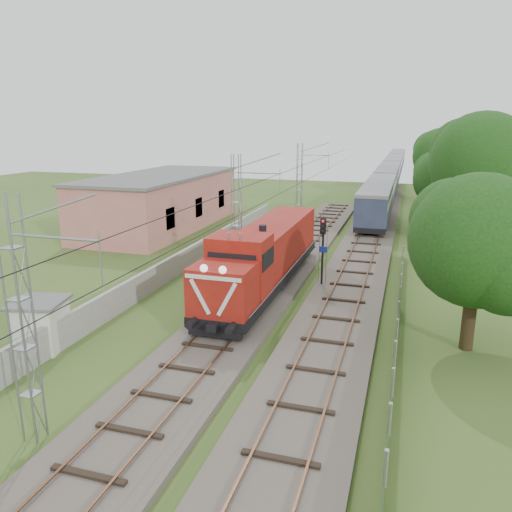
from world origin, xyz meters
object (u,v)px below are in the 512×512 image
(locomotive, at_px, (265,255))
(signal_post, at_px, (323,240))
(coach_rake, at_px, (391,170))
(relay_hut, at_px, (41,324))

(locomotive, distance_m, signal_post, 3.64)
(coach_rake, height_order, relay_hut, coach_rake)
(coach_rake, relative_size, relay_hut, 32.69)
(signal_post, xyz_separation_m, relay_hut, (-10.69, -12.11, -1.95))
(relay_hut, bearing_deg, coach_rake, 79.89)
(signal_post, relative_size, relay_hut, 1.71)
(locomotive, relative_size, relay_hut, 6.46)
(coach_rake, bearing_deg, locomotive, -94.87)
(coach_rake, bearing_deg, relay_hut, -100.11)
(coach_rake, distance_m, signal_post, 57.45)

